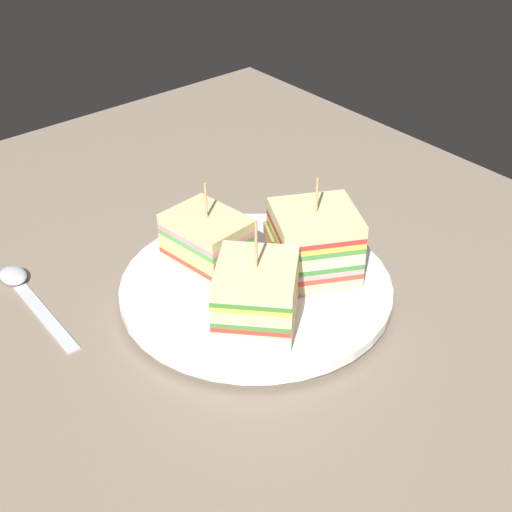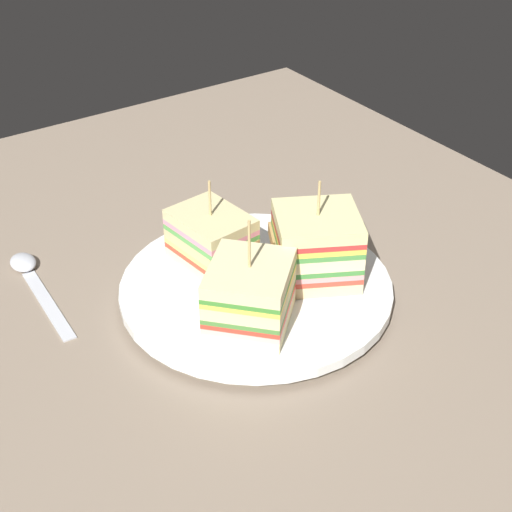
{
  "view_description": "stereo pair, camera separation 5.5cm",
  "coord_description": "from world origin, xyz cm",
  "px_view_note": "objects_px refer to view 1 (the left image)",
  "views": [
    {
      "loc": [
        43.73,
        -36.54,
        43.07
      ],
      "look_at": [
        0.0,
        0.0,
        4.71
      ],
      "focal_mm": 54.37,
      "sensor_mm": 36.0,
      "label": 1
    },
    {
      "loc": [
        47.04,
        -32.18,
        43.07
      ],
      "look_at": [
        0.0,
        0.0,
        4.71
      ],
      "focal_mm": 54.37,
      "sensor_mm": 36.0,
      "label": 2
    }
  ],
  "objects_px": {
    "sandwich_wedge_0": "(208,241)",
    "sandwich_wedge_2": "(314,243)",
    "spoon": "(23,287)",
    "sandwich_wedge_1": "(256,295)",
    "plate": "(256,289)"
  },
  "relations": [
    {
      "from": "plate",
      "to": "sandwich_wedge_2",
      "type": "relative_size",
      "value": 2.52
    },
    {
      "from": "sandwich_wedge_2",
      "to": "sandwich_wedge_1",
      "type": "bearing_deg",
      "value": 42.1
    },
    {
      "from": "plate",
      "to": "sandwich_wedge_1",
      "type": "bearing_deg",
      "value": -39.79
    },
    {
      "from": "sandwich_wedge_0",
      "to": "sandwich_wedge_1",
      "type": "relative_size",
      "value": 0.85
    },
    {
      "from": "sandwich_wedge_0",
      "to": "spoon",
      "type": "height_order",
      "value": "sandwich_wedge_0"
    },
    {
      "from": "sandwich_wedge_0",
      "to": "sandwich_wedge_2",
      "type": "relative_size",
      "value": 0.87
    },
    {
      "from": "spoon",
      "to": "plate",
      "type": "bearing_deg",
      "value": -129.97
    },
    {
      "from": "plate",
      "to": "sandwich_wedge_2",
      "type": "bearing_deg",
      "value": 68.48
    },
    {
      "from": "sandwich_wedge_0",
      "to": "spoon",
      "type": "bearing_deg",
      "value": -129.61
    },
    {
      "from": "sandwich_wedge_1",
      "to": "spoon",
      "type": "height_order",
      "value": "sandwich_wedge_1"
    },
    {
      "from": "sandwich_wedge_2",
      "to": "spoon",
      "type": "xyz_separation_m",
      "value": [
        -0.17,
        -0.21,
        -0.05
      ]
    },
    {
      "from": "sandwich_wedge_2",
      "to": "spoon",
      "type": "bearing_deg",
      "value": -10.99
    },
    {
      "from": "plate",
      "to": "sandwich_wedge_1",
      "type": "distance_m",
      "value": 0.07
    },
    {
      "from": "sandwich_wedge_0",
      "to": "sandwich_wedge_2",
      "type": "height_order",
      "value": "sandwich_wedge_2"
    },
    {
      "from": "sandwich_wedge_0",
      "to": "sandwich_wedge_2",
      "type": "xyz_separation_m",
      "value": [
        0.07,
        0.06,
        0.01
      ]
    }
  ]
}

